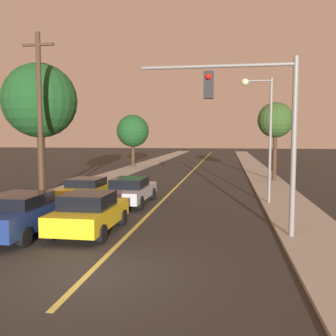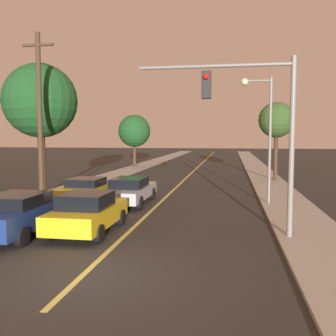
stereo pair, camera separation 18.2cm
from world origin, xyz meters
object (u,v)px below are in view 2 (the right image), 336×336
at_px(car_near_lane_front, 87,212).
at_px(traffic_signal_mast, 254,114).
at_px(streetlamp_right, 263,122).
at_px(tree_left_near, 40,101).
at_px(car_near_lane_second, 130,190).
at_px(tree_right_near, 276,121).
at_px(car_outer_lane_second, 87,190).
at_px(utility_pole_left, 40,116).
at_px(tree_left_far, 134,131).
at_px(car_outer_lane_front, 20,213).

relative_size(car_near_lane_front, traffic_signal_mast, 0.68).
bearing_deg(streetlamp_right, tree_left_near, 174.99).
relative_size(car_near_lane_second, tree_left_near, 0.63).
xyz_separation_m(tree_left_near, tree_right_near, (14.15, 9.03, -0.82)).
relative_size(car_near_lane_front, tree_left_near, 0.54).
bearing_deg(car_outer_lane_second, utility_pole_left, -156.63).
distance_m(car_near_lane_second, tree_left_near, 7.70).
bearing_deg(tree_left_far, traffic_signal_mast, -67.76).
relative_size(car_outer_lane_second, tree_right_near, 0.68).
height_order(traffic_signal_mast, tree_left_far, traffic_signal_mast).
distance_m(car_near_lane_front, tree_right_near, 19.05).
height_order(utility_pole_left, tree_left_far, utility_pole_left).
distance_m(car_near_lane_second, traffic_signal_mast, 8.68).
height_order(car_near_lane_second, streetlamp_right, streetlamp_right).
xyz_separation_m(car_near_lane_second, tree_right_near, (8.38, 10.92, 3.90)).
distance_m(car_near_lane_front, streetlamp_right, 9.87).
relative_size(car_outer_lane_second, utility_pole_left, 0.48).
relative_size(streetlamp_right, utility_pole_left, 0.74).
height_order(car_near_lane_front, car_outer_lane_second, car_near_lane_front).
bearing_deg(utility_pole_left, streetlamp_right, 9.32).
xyz_separation_m(traffic_signal_mast, utility_pole_left, (-10.02, 4.57, 0.30)).
bearing_deg(car_near_lane_front, tree_left_far, 101.13).
distance_m(car_outer_lane_front, tree_left_near, 10.10).
height_order(car_outer_lane_front, tree_right_near, tree_right_near).
height_order(car_near_lane_front, streetlamp_right, streetlamp_right).
distance_m(car_outer_lane_front, tree_right_near, 20.63).
distance_m(car_outer_lane_second, utility_pole_left, 4.36).
bearing_deg(utility_pole_left, car_near_lane_front, -48.09).
bearing_deg(car_near_lane_second, tree_left_near, 161.88).
height_order(car_outer_lane_second, tree_right_near, tree_right_near).
distance_m(car_outer_lane_second, tree_left_far, 22.23).
distance_m(traffic_signal_mast, utility_pole_left, 11.02).
bearing_deg(tree_left_near, car_outer_lane_front, -66.84).
relative_size(car_near_lane_front, car_outer_lane_front, 0.87).
height_order(car_outer_lane_second, utility_pole_left, utility_pole_left).
bearing_deg(car_outer_lane_front, car_near_lane_second, 70.41).
height_order(car_outer_lane_second, streetlamp_right, streetlamp_right).
relative_size(traffic_signal_mast, utility_pole_left, 0.71).
bearing_deg(car_near_lane_front, streetlamp_right, 45.07).
bearing_deg(tree_left_near, tree_left_far, 88.89).
relative_size(car_near_lane_front, utility_pole_left, 0.48).
xyz_separation_m(tree_left_near, tree_left_far, (0.38, 19.78, -1.42)).
height_order(utility_pole_left, tree_left_near, utility_pole_left).
distance_m(car_outer_lane_second, tree_right_near, 15.80).
bearing_deg(tree_left_near, car_near_lane_front, -52.90).
xyz_separation_m(traffic_signal_mast, streetlamp_right, (0.81, 6.35, -0.01)).
distance_m(car_near_lane_second, streetlamp_right, 7.43).
xyz_separation_m(streetlamp_right, tree_left_far, (-11.93, 20.86, -0.13)).
distance_m(streetlamp_right, tree_left_far, 24.03).
relative_size(car_near_lane_second, tree_left_far, 0.83).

